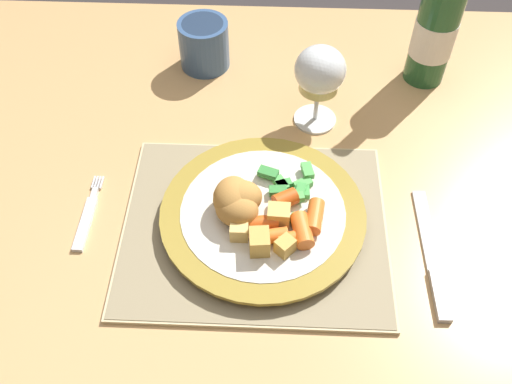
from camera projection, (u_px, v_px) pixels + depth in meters
The scene contains 12 objects.
dining_table at pixel (287, 228), 0.86m from camera, with size 1.51×0.93×0.74m.
placemat at pixel (255, 227), 0.76m from camera, with size 0.35×0.29×0.01m.
dinner_plate at pixel (263, 215), 0.75m from camera, with size 0.27×0.27×0.02m.
breaded_croquettes at pixel (236, 200), 0.73m from camera, with size 0.08×0.08×0.05m.
green_beans_pile at pixel (292, 188), 0.76m from camera, with size 0.08×0.11×0.02m.
glazed_carrots at pixel (292, 222), 0.72m from camera, with size 0.10×0.09×0.02m.
fork at pixel (87, 218), 0.77m from camera, with size 0.02×0.13×0.01m.
table_knife at pixel (433, 263), 0.72m from camera, with size 0.02×0.20×0.01m.
wine_glass at pixel (320, 74), 0.82m from camera, with size 0.08×0.08×0.13m.
bottle at pixel (437, 24), 0.88m from camera, with size 0.07×0.07×0.28m.
roast_potatoes at pixel (266, 232), 0.71m from camera, with size 0.08×0.07×0.03m.
drinking_cup at pixel (204, 43), 0.95m from camera, with size 0.08×0.08×0.08m.
Camera 1 is at (-0.03, -0.50, 1.36)m, focal length 40.00 mm.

